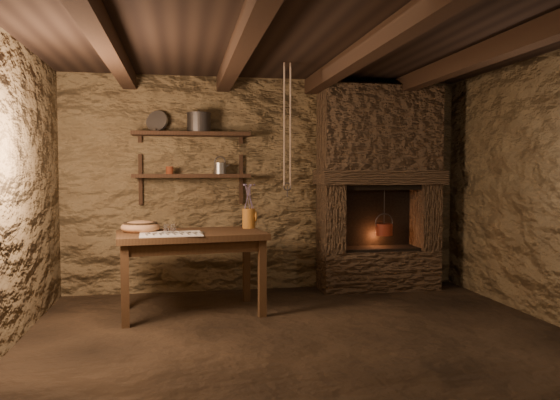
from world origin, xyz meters
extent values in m
plane|color=black|center=(0.00, 0.00, 0.00)|extent=(4.50, 4.50, 0.00)
cube|color=#4E3B24|center=(0.00, 2.00, 1.20)|extent=(4.50, 0.04, 2.40)
cube|color=#4E3B24|center=(0.00, -2.00, 1.20)|extent=(4.50, 0.04, 2.40)
cube|color=black|center=(0.00, 0.00, 2.40)|extent=(4.50, 4.00, 0.04)
cube|color=black|center=(-1.50, 0.00, 2.31)|extent=(0.14, 3.95, 0.16)
cube|color=black|center=(-0.50, 0.00, 2.31)|extent=(0.14, 3.95, 0.16)
cube|color=black|center=(0.50, 0.00, 2.31)|extent=(0.14, 3.95, 0.16)
cube|color=black|center=(1.50, 0.00, 2.31)|extent=(0.14, 3.95, 0.16)
cube|color=black|center=(-0.85, 1.84, 1.30)|extent=(1.25, 0.30, 0.04)
cube|color=black|center=(-0.85, 1.84, 1.75)|extent=(1.25, 0.30, 0.04)
cube|color=#39291C|center=(1.25, 1.77, 0.23)|extent=(1.35, 0.45, 0.45)
cube|color=#39291C|center=(0.69, 1.77, 0.82)|extent=(0.23, 0.45, 0.75)
cube|color=#39291C|center=(1.81, 1.77, 0.82)|extent=(0.23, 0.45, 0.75)
cube|color=#39291C|center=(1.25, 1.74, 1.28)|extent=(1.43, 0.51, 0.16)
cube|color=#39291C|center=(1.25, 1.77, 1.83)|extent=(1.35, 0.45, 0.94)
cube|color=black|center=(1.25, 1.96, 0.82)|extent=(0.90, 0.06, 0.75)
cube|color=#362213|center=(-0.88, 1.06, 0.75)|extent=(1.44, 0.92, 0.06)
cube|color=#362213|center=(-0.88, 1.06, 0.66)|extent=(1.31, 0.79, 0.10)
cube|color=white|center=(-1.06, 0.87, 0.78)|extent=(0.58, 0.47, 0.01)
cylinder|color=#A4611F|center=(-0.30, 1.30, 0.87)|extent=(0.14, 0.14, 0.20)
torus|color=#A4611F|center=(-0.23, 1.30, 0.89)|extent=(0.02, 0.11, 0.11)
ellipsoid|color=brown|center=(-1.35, 1.15, 0.82)|extent=(0.44, 0.44, 0.13)
cylinder|color=#322E2C|center=(-0.77, 1.84, 1.87)|extent=(0.27, 0.27, 0.19)
cylinder|color=gray|center=(-1.22, 1.94, 1.89)|extent=(0.26, 0.19, 0.24)
cylinder|color=#5B2212|center=(-1.08, 1.84, 1.36)|extent=(0.09, 0.09, 0.08)
cylinder|color=maroon|center=(1.30, 1.72, 0.69)|extent=(0.23, 0.23, 0.13)
torus|color=#322E2C|center=(1.30, 1.72, 0.77)|extent=(0.21, 0.01, 0.21)
cylinder|color=#322E2C|center=(1.30, 1.72, 0.94)|extent=(0.01, 0.01, 0.44)
camera|label=1|loc=(-0.96, -4.14, 1.35)|focal=35.00mm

